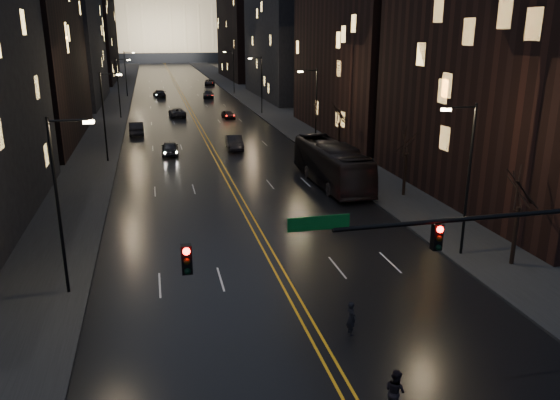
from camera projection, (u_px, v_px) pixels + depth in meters
ground at (340, 382)px, 20.70m from camera, size 900.00×900.00×0.00m
road at (175, 83)px, 141.63m from camera, size 20.00×320.00×0.02m
sidewalk_left at (119, 84)px, 138.57m from camera, size 8.00×320.00×0.16m
sidewalk_right at (229, 82)px, 144.66m from camera, size 8.00×320.00×0.16m
center_line at (175, 83)px, 141.63m from camera, size 0.62×320.00×0.01m
building_left_mid at (14, 20)px, 62.23m from camera, size 12.00×30.00×28.00m
building_left_far at (64, 47)px, 98.76m from camera, size 12.00×34.00×20.00m
building_left_dist at (89, 35)px, 142.83m from camera, size 12.00×40.00×24.00m
building_right_near at (526, 42)px, 40.33m from camera, size 12.00×26.00×24.00m
building_right_mid at (289, 30)px, 107.01m from camera, size 12.00×34.00×26.00m
building_right_dist at (247, 38)px, 152.26m from camera, size 12.00×40.00×22.00m
capitol at (160, 22)px, 248.20m from camera, size 90.00×50.00×58.50m
traffic_signal at (494, 244)px, 20.47m from camera, size 17.29×0.45×7.00m
streetlamp_right_near at (466, 173)px, 30.85m from camera, size 2.13×0.25×9.00m
streetlamp_left_near at (61, 198)px, 26.15m from camera, size 2.13×0.25×9.00m
streetlamp_right_mid at (314, 106)px, 58.76m from camera, size 2.13×0.25×9.00m
streetlamp_left_mid at (105, 112)px, 54.06m from camera, size 2.13×0.25×9.00m
streetlamp_right_far at (260, 82)px, 86.67m from camera, size 2.13×0.25×9.00m
streetlamp_left_far at (119, 85)px, 81.96m from camera, size 2.13×0.25×9.00m
streetlamp_right_dist at (233, 70)px, 114.58m from camera, size 2.13×0.25×9.00m
streetlamp_left_dist at (126, 71)px, 109.87m from camera, size 2.13×0.25×9.00m
tree_right_near at (521, 189)px, 29.63m from camera, size 2.40×2.40×6.65m
tree_right_mid at (407, 141)px, 42.65m from camera, size 2.40×2.40×6.65m
tree_right_far at (340, 113)px, 57.54m from camera, size 2.40×2.40×6.65m
bus at (331, 164)px, 47.04m from camera, size 3.30×13.06×3.62m
oncoming_car_a at (170, 148)px, 58.68m from camera, size 1.89×4.43×1.49m
oncoming_car_b at (136, 128)px, 70.19m from camera, size 1.92×5.18×1.69m
oncoming_car_c at (177, 112)px, 84.97m from camera, size 2.66×5.13×1.38m
oncoming_car_d at (159, 94)px, 110.33m from camera, size 2.73×5.39×1.50m
receding_car_a at (234, 143)px, 61.31m from camera, size 2.00×4.98×1.61m
receding_car_b at (228, 114)px, 83.10m from camera, size 1.95×3.96×1.30m
receding_car_c at (208, 95)px, 108.64m from camera, size 2.60×5.33×1.49m
receding_car_d at (210, 82)px, 134.54m from camera, size 3.00×5.56×1.48m
pedestrian_a at (351, 318)px, 23.75m from camera, size 0.43×0.61×1.58m
pedestrian_b at (395, 391)px, 18.87m from camera, size 0.71×0.92×1.67m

